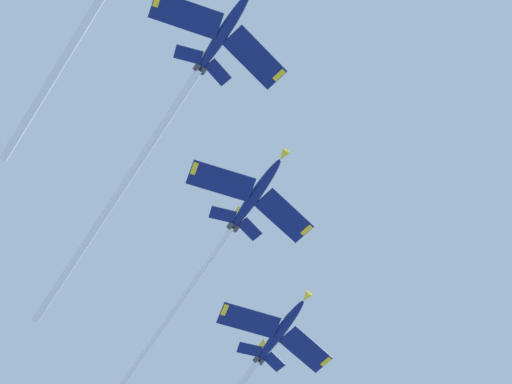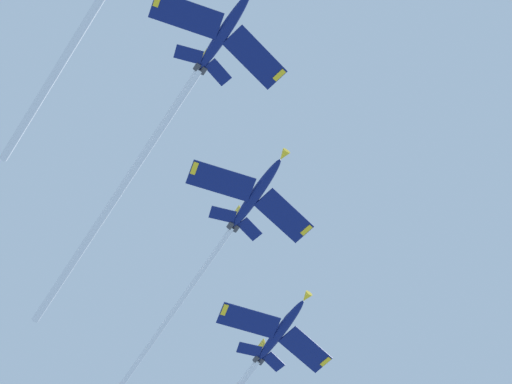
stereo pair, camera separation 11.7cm
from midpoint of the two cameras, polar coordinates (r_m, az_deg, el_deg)
jet_second at (r=127.09m, az=-5.33°, el=4.39°), size 19.92×55.04×15.03m
jet_third at (r=134.55m, az=-2.23°, el=-3.24°), size 19.91×54.02×14.52m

